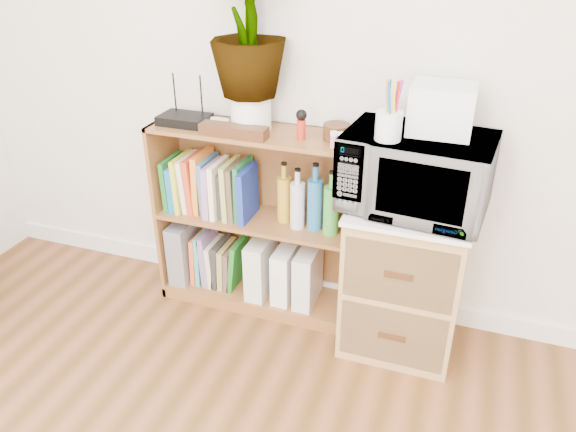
% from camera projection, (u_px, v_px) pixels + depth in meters
% --- Properties ---
extents(skirting_board, '(4.00, 0.02, 0.10)m').
position_uv_depth(skirting_board, '(329.00, 290.00, 3.00)').
color(skirting_board, white).
rests_on(skirting_board, ground).
extents(bookshelf, '(1.00, 0.30, 0.95)m').
position_uv_depth(bookshelf, '(257.00, 222.00, 2.78)').
color(bookshelf, brown).
rests_on(bookshelf, ground).
extents(wicker_unit, '(0.50, 0.45, 0.70)m').
position_uv_depth(wicker_unit, '(403.00, 279.00, 2.56)').
color(wicker_unit, '#9E7542').
rests_on(wicker_unit, ground).
extents(microwave, '(0.62, 0.45, 0.33)m').
position_uv_depth(microwave, '(416.00, 173.00, 2.30)').
color(microwave, white).
rests_on(microwave, wicker_unit).
extents(pen_cup, '(0.10, 0.10, 0.11)m').
position_uv_depth(pen_cup, '(389.00, 126.00, 2.15)').
color(pen_cup, white).
rests_on(pen_cup, microwave).
extents(small_appliance, '(0.25, 0.21, 0.19)m').
position_uv_depth(small_appliance, '(442.00, 109.00, 2.20)').
color(small_appliance, white).
rests_on(small_appliance, microwave).
extents(router, '(0.23, 0.16, 0.04)m').
position_uv_depth(router, '(185.00, 119.00, 2.63)').
color(router, black).
rests_on(router, bookshelf).
extents(white_bowl, '(0.13, 0.13, 0.03)m').
position_uv_depth(white_bowl, '(214.00, 125.00, 2.58)').
color(white_bowl, silver).
rests_on(white_bowl, bookshelf).
extents(plant_pot, '(0.18, 0.18, 0.16)m').
position_uv_depth(plant_pot, '(251.00, 112.00, 2.55)').
color(plant_pot, white).
rests_on(plant_pot, bookshelf).
extents(potted_plant, '(0.34, 0.34, 0.60)m').
position_uv_depth(potted_plant, '(248.00, 25.00, 2.37)').
color(potted_plant, '#37702D').
rests_on(potted_plant, plant_pot).
extents(trinket_box, '(0.31, 0.08, 0.05)m').
position_uv_depth(trinket_box, '(234.00, 131.00, 2.48)').
color(trinket_box, '#3A1B0F').
rests_on(trinket_box, bookshelf).
extents(kokeshi_doll, '(0.04, 0.04, 0.09)m').
position_uv_depth(kokeshi_doll, '(301.00, 130.00, 2.44)').
color(kokeshi_doll, red).
rests_on(kokeshi_doll, bookshelf).
extents(wooden_bowl, '(0.12, 0.12, 0.07)m').
position_uv_depth(wooden_bowl, '(337.00, 132.00, 2.44)').
color(wooden_bowl, '#3A1D0F').
rests_on(wooden_bowl, bookshelf).
extents(paint_jars, '(0.10, 0.04, 0.05)m').
position_uv_depth(paint_jars, '(341.00, 143.00, 2.35)').
color(paint_jars, pink).
rests_on(paint_jars, bookshelf).
extents(file_box, '(0.10, 0.27, 0.33)m').
position_uv_depth(file_box, '(187.00, 248.00, 3.02)').
color(file_box, slate).
rests_on(file_box, bookshelf).
extents(magazine_holder_left, '(0.10, 0.25, 0.31)m').
position_uv_depth(magazine_holder_left, '(261.00, 266.00, 2.89)').
color(magazine_holder_left, silver).
rests_on(magazine_holder_left, bookshelf).
extents(magazine_holder_mid, '(0.09, 0.23, 0.28)m').
position_uv_depth(magazine_holder_mid, '(286.00, 273.00, 2.85)').
color(magazine_holder_mid, white).
rests_on(magazine_holder_mid, bookshelf).
extents(magazine_holder_right, '(0.09, 0.24, 0.30)m').
position_uv_depth(magazine_holder_right, '(308.00, 276.00, 2.82)').
color(magazine_holder_right, silver).
rests_on(magazine_holder_right, bookshelf).
extents(cookbooks, '(0.44, 0.20, 0.30)m').
position_uv_depth(cookbooks, '(211.00, 186.00, 2.78)').
color(cookbooks, '#1C6B26').
rests_on(cookbooks, bookshelf).
extents(liquor_bottles, '(0.32, 0.07, 0.32)m').
position_uv_depth(liquor_bottles, '(309.00, 198.00, 2.62)').
color(liquor_bottles, '#B98D22').
rests_on(liquor_bottles, bookshelf).
extents(lower_books, '(0.27, 0.19, 0.29)m').
position_uv_depth(lower_books, '(218.00, 260.00, 2.98)').
color(lower_books, '#EE592A').
rests_on(lower_books, bookshelf).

